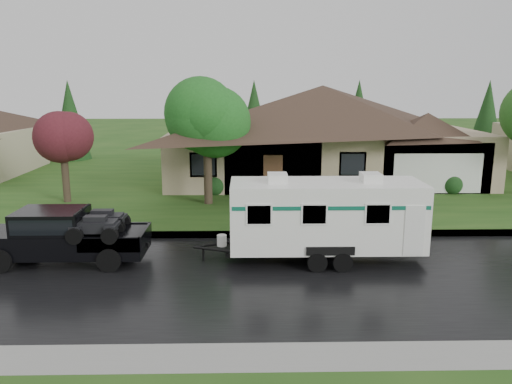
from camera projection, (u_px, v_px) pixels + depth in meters
ground at (322, 255)px, 17.38m from camera, size 140.00×140.00×0.00m
road at (332, 276)px, 15.42m from camera, size 140.00×8.00×0.01m
curb at (313, 234)px, 19.56m from camera, size 140.00×0.50×0.15m
lawn at (287, 175)px, 32.02m from camera, size 140.00×26.00×0.15m
house_main at (327, 122)px, 30.18m from camera, size 19.44×10.80×6.90m
tree_left_green at (207, 120)px, 23.39m from camera, size 3.49×3.49×5.77m
tree_red at (62, 138)px, 23.94m from camera, size 2.75×2.75×4.56m
shrub_row at (334, 184)px, 26.37m from camera, size 13.60×1.00×1.00m
pickup_truck at (60, 234)px, 16.48m from camera, size 5.40×2.05×1.80m
travel_trailer at (326, 215)px, 16.53m from camera, size 6.66×2.34×2.99m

